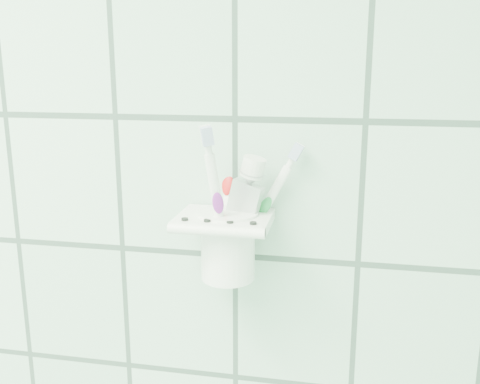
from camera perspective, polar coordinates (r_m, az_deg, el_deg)
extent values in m
cube|color=white|center=(0.71, -1.02, -2.94)|extent=(0.05, 0.02, 0.03)
cube|color=white|center=(0.67, -1.69, -3.02)|extent=(0.12, 0.09, 0.01)
cylinder|color=white|center=(0.63, -2.57, -4.16)|extent=(0.12, 0.01, 0.01)
cylinder|color=black|center=(0.65, -5.91, -2.94)|extent=(0.01, 0.01, 0.00)
cylinder|color=black|center=(0.65, -3.52, -3.09)|extent=(0.01, 0.01, 0.00)
cylinder|color=black|center=(0.64, -1.08, -3.23)|extent=(0.01, 0.01, 0.00)
cylinder|color=black|center=(0.63, 1.41, -3.38)|extent=(0.01, 0.01, 0.00)
cylinder|color=white|center=(0.69, -1.29, -5.71)|extent=(0.07, 0.07, 0.09)
cylinder|color=white|center=(0.68, -1.31, -2.39)|extent=(0.08, 0.08, 0.01)
cylinder|color=black|center=(0.68, -1.31, -2.30)|extent=(0.06, 0.06, 0.00)
cylinder|color=white|center=(0.67, -1.26, -2.21)|extent=(0.03, 0.04, 0.16)
cylinder|color=white|center=(0.65, -1.30, 5.46)|extent=(0.01, 0.01, 0.02)
cube|color=silver|center=(0.64, -1.42, 6.59)|extent=(0.02, 0.02, 0.02)
cube|color=white|center=(0.65, -1.29, 6.66)|extent=(0.02, 0.01, 0.03)
ellipsoid|color=purple|center=(0.66, -1.37, -0.72)|extent=(0.02, 0.02, 0.03)
cylinder|color=white|center=(0.68, -2.03, -1.06)|extent=(0.02, 0.09, 0.17)
cylinder|color=white|center=(0.66, -2.11, 7.63)|extent=(0.01, 0.02, 0.03)
cube|color=silver|center=(0.65, -2.26, 8.93)|extent=(0.02, 0.02, 0.03)
cube|color=white|center=(0.66, -2.10, 8.99)|extent=(0.02, 0.02, 0.03)
ellipsoid|color=red|center=(0.66, -2.17, 0.64)|extent=(0.02, 0.02, 0.03)
cylinder|color=white|center=(0.69, -0.91, -1.99)|extent=(0.08, 0.02, 0.14)
cylinder|color=white|center=(0.67, -0.94, 5.02)|extent=(0.02, 0.01, 0.02)
cube|color=silver|center=(0.67, -1.04, 6.05)|extent=(0.02, 0.01, 0.02)
cube|color=white|center=(0.67, -0.92, 6.12)|extent=(0.02, 0.01, 0.03)
ellipsoid|color=green|center=(0.68, -1.00, -0.62)|extent=(0.02, 0.01, 0.03)
cube|color=silver|center=(0.69, -1.25, -3.24)|extent=(0.07, 0.03, 0.12)
cube|color=silver|center=(0.71, -1.23, -7.60)|extent=(0.05, 0.02, 0.02)
cone|color=silver|center=(0.68, -1.28, 1.97)|extent=(0.04, 0.04, 0.03)
cylinder|color=white|center=(0.68, -1.29, 3.26)|extent=(0.04, 0.04, 0.03)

